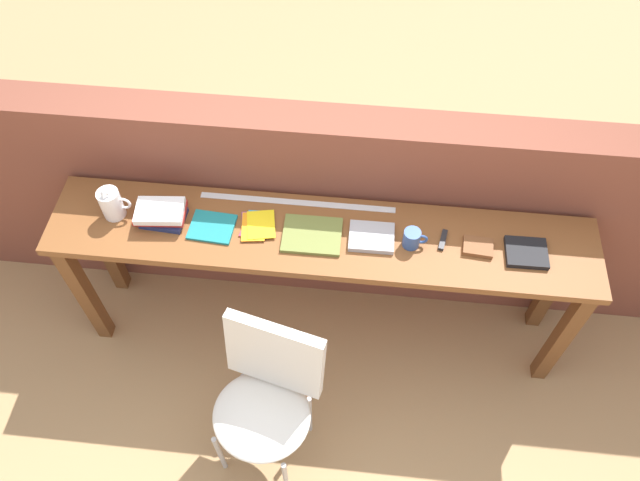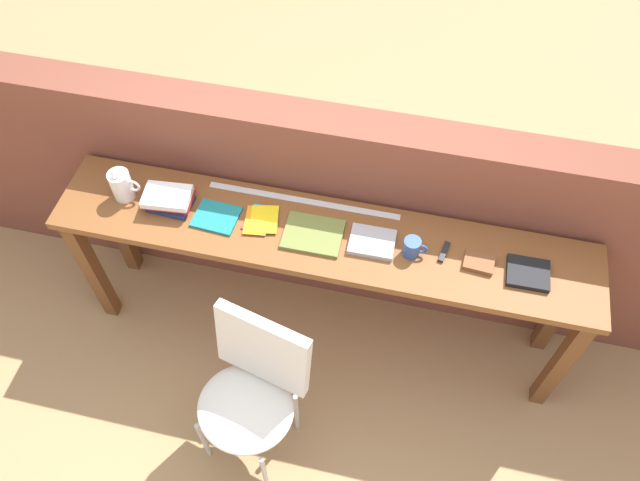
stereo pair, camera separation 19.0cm
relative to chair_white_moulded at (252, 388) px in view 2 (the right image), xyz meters
The scene contains 15 objects.
ground_plane 0.65m from the chair_white_moulded, 62.61° to the left, with size 40.00×40.00×0.00m, color tan.
brick_wall_back 1.00m from the chair_white_moulded, 79.80° to the left, with size 6.00×0.20×1.27m, color brown.
sideboard 0.70m from the chair_white_moulded, 74.60° to the left, with size 2.50×0.44×0.88m.
chair_white_moulded is the anchor object (origin of this frame).
pitcher_white 1.10m from the chair_white_moulded, 139.80° to the left, with size 0.14×0.10×0.18m.
book_stack_leftmost 0.94m from the chair_white_moulded, 130.49° to the left, with size 0.24×0.17×0.08m.
magazine_cycling 0.79m from the chair_white_moulded, 117.09° to the left, with size 0.20×0.17×0.01m, color #19757A.
pamphlet_pile_colourful 0.76m from the chair_white_moulded, 100.30° to the left, with size 0.18×0.19×0.01m.
book_open_centre 0.74m from the chair_white_moulded, 77.63° to the left, with size 0.26×0.21×0.02m, color olive.
book_grey_hardcover 0.84m from the chair_white_moulded, 57.72° to the left, with size 0.20×0.16×0.03m, color #9E9EA3.
mug 0.94m from the chair_white_moulded, 47.11° to the left, with size 0.11×0.08×0.09m.
multitool_folded 1.04m from the chair_white_moulded, 42.40° to the left, with size 0.02×0.11×0.02m, color black.
leather_journal_brown 1.14m from the chair_white_moulded, 35.92° to the left, with size 0.13×0.10×0.02m, color brown.
book_repair_rightmost 1.30m from the chair_white_moulded, 29.90° to the left, with size 0.18×0.16×0.03m, color black.
ruler_metal_back_edge 0.89m from the chair_white_moulded, 86.67° to the left, with size 0.92×0.03×0.00m, color silver.
Camera 2 is at (0.35, -1.32, 3.15)m, focal length 35.00 mm.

